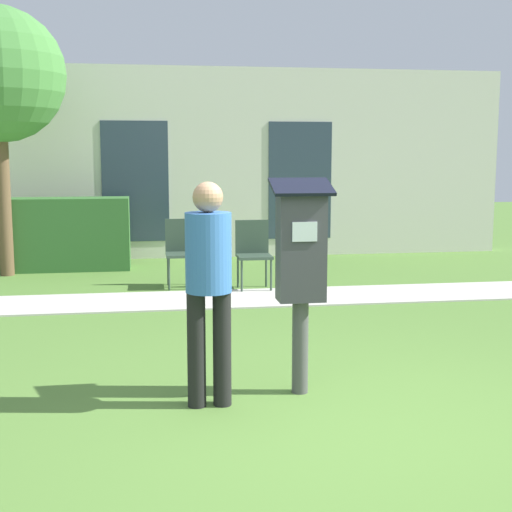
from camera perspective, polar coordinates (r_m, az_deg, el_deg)
ground_plane at (r=4.85m, az=6.68°, el=-13.23°), size 40.00×40.00×0.00m
sidewalk at (r=8.74m, az=-0.52°, el=-3.39°), size 12.00×1.10×0.02m
building_facade at (r=12.25m, az=-3.04°, el=7.41°), size 10.00×0.26×3.20m
parking_meter at (r=5.19m, az=3.62°, el=-0.13°), size 0.44×0.31×1.59m
person_standing at (r=4.93m, az=-3.81°, el=-1.63°), size 0.32×0.32×1.58m
outdoor_chair_left at (r=9.55m, az=-5.92°, el=0.72°), size 0.44×0.44×0.90m
outdoor_chair_middle at (r=9.33m, az=-0.23°, el=0.58°), size 0.44×0.44×0.90m
hedge_row at (r=11.25m, az=-16.16°, el=1.68°), size 2.38×0.60×1.10m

